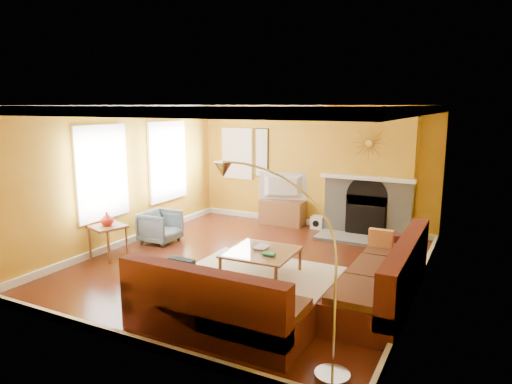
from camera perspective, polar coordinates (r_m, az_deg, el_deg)
The scene contains 27 objects.
floor at distance 7.96m, azimuth -0.82°, elevation -9.14°, with size 5.50×6.00×0.02m, color #5D2613.
ceiling at distance 7.47m, azimuth -0.88°, elevation 10.86°, with size 5.50×6.00×0.02m, color white.
wall_back at distance 10.32m, azimuth 7.04°, elevation 3.21°, with size 5.50×0.02×2.70m, color gold.
wall_front at distance 5.20m, azimuth -16.67°, elevation -4.78°, with size 5.50×0.02×2.70m, color gold.
wall_left at distance 9.21m, azimuth -16.21°, elevation 1.93°, with size 0.02×6.00×2.70m, color gold.
wall_right at distance 6.78m, azimuth 20.22°, elevation -1.40°, with size 0.02×6.00×2.70m, color gold.
baseboard at distance 7.93m, azimuth -0.82°, elevation -8.66°, with size 5.50×6.00×0.12m, color white, non-canonical shape.
crown_molding at distance 7.47m, azimuth -0.88°, elevation 10.32°, with size 5.50×6.00×0.12m, color white, non-canonical shape.
window_left_near at distance 10.13m, azimuth -11.05°, elevation 3.81°, with size 0.06×1.22×1.72m, color white.
window_left_far at distance 8.73m, azimuth -18.76°, elevation 2.32°, with size 0.06×1.22×1.72m, color white.
window_back at distance 11.05m, azimuth -2.35°, elevation 4.83°, with size 0.82×0.06×1.22m, color white.
wall_art at distance 10.75m, azimuth 0.71°, elevation 4.94°, with size 0.34×0.04×1.14m, color white.
fireplace at distance 9.74m, azimuth 14.08°, elevation 2.51°, with size 1.80×0.40×2.70m, color gray, non-canonical shape.
mantel at distance 9.52m, azimuth 13.72°, elevation 1.73°, with size 1.92×0.22×0.08m, color white.
hearth at distance 9.49m, azimuth 12.94°, elevation -5.82°, with size 1.80×0.70×0.06m, color gray.
sunburst at distance 9.45m, azimuth 13.93°, elevation 5.93°, with size 0.70×0.04×0.70m, color olive, non-canonical shape.
rug at distance 7.55m, azimuth 0.48°, elevation -10.12°, with size 2.40×1.80×0.02m, color beige.
sectional_sofa at distance 6.60m, azimuth 4.99°, elevation -9.23°, with size 3.10×3.70×0.90m, color #5A221D, non-canonical shape.
coffee_table at distance 7.42m, azimuth 0.65°, elevation -8.85°, with size 1.06×1.06×0.42m, color white, non-canonical shape.
media_console at distance 10.50m, azimuth 3.33°, elevation -2.54°, with size 1.02×0.46×0.56m, color brown.
tv at distance 10.38m, azimuth 3.37°, elevation 0.68°, with size 1.10×0.15×0.64m, color black.
subwoofer at distance 10.26m, azimuth 7.75°, elevation -3.77°, with size 0.27×0.27×0.27m, color white.
armchair at distance 9.31m, azimuth -11.87°, elevation -4.28°, with size 0.68×0.70×0.63m, color slate.
side_table at distance 8.59m, azimuth -17.97°, elevation -5.96°, with size 0.55×0.55×0.61m, color brown, non-canonical shape.
vase at distance 8.48m, azimuth -18.14°, elevation -3.21°, with size 0.23×0.23×0.24m, color red.
book at distance 7.50m, azimuth -0.08°, elevation -6.81°, with size 0.21×0.29×0.03m, color white.
arc_lamp at distance 4.72m, azimuth 3.17°, elevation -9.63°, with size 1.35×0.36×2.12m, color silver, non-canonical shape.
Camera 1 is at (3.51, -6.60, 2.71)m, focal length 32.00 mm.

